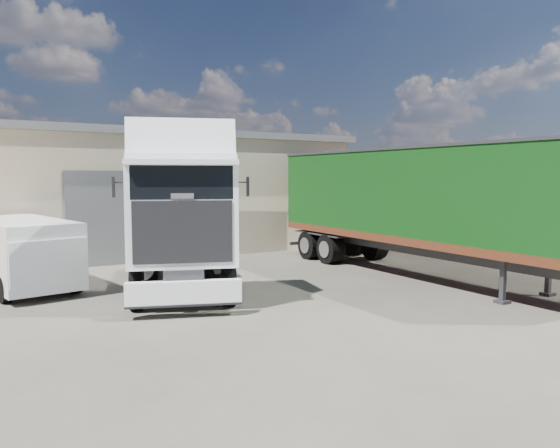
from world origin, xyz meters
TOP-DOWN VIEW (x-y plane):
  - ground at (0.00, 0.00)m, footprint 120.00×120.00m
  - brick_boundary_wall at (11.50, 6.00)m, footprint 0.35×26.00m
  - tractor_unit at (-2.07, 3.38)m, footprint 5.02×7.54m
  - box_trailer at (6.01, 2.35)m, footprint 3.14×13.10m
  - panel_van at (-5.75, 6.79)m, footprint 2.89×5.39m

SIDE VIEW (x-z plane):
  - ground at x=0.00m, z-range 0.00..0.00m
  - panel_van at x=-5.75m, z-range 0.04..2.13m
  - brick_boundary_wall at x=11.50m, z-range 0.00..2.50m
  - tractor_unit at x=-2.07m, z-range -0.38..4.44m
  - box_trailer at x=6.01m, z-range 0.47..4.81m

